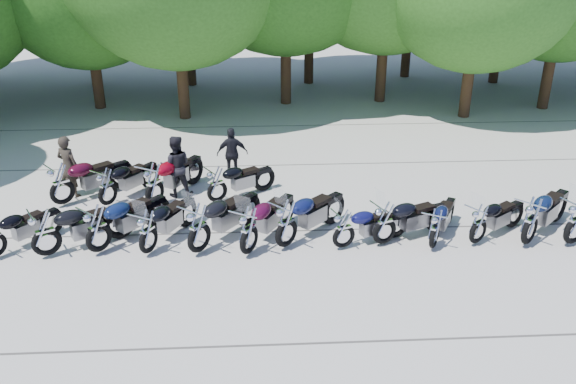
{
  "coord_description": "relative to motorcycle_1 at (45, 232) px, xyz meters",
  "views": [
    {
      "loc": [
        -0.74,
        -12.22,
        7.39
      ],
      "look_at": [
        0.0,
        1.5,
        1.1
      ],
      "focal_mm": 38.0,
      "sensor_mm": 36.0,
      "label": 1
    }
  ],
  "objects": [
    {
      "name": "motorcycle_15",
      "position": [
        2.13,
        2.59,
        0.03
      ],
      "size": [
        1.95,
        2.59,
        1.44
      ],
      "primitive_type": null,
      "rotation": [
        0.0,
        0.0,
        2.62
      ],
      "color": "maroon",
      "rests_on": "ground"
    },
    {
      "name": "motorcycle_13",
      "position": [
        -0.42,
        2.81,
        0.02
      ],
      "size": [
        2.4,
        2.19,
        1.41
      ],
      "primitive_type": null,
      "rotation": [
        0.0,
        0.0,
        2.27
      ],
      "color": "#370718",
      "rests_on": "ground"
    },
    {
      "name": "motorcycle_14",
      "position": [
        0.83,
        2.72,
        -0.06
      ],
      "size": [
        1.86,
        2.19,
        1.26
      ],
      "primitive_type": null,
      "rotation": [
        0.0,
        0.0,
        2.51
      ],
      "color": "black",
      "rests_on": "ground"
    },
    {
      "name": "motorcycle_6",
      "position": [
        5.61,
        0.13,
        0.02
      ],
      "size": [
        2.31,
        2.29,
        1.41
      ],
      "primitive_type": null,
      "rotation": [
        0.0,
        0.0,
        2.35
      ],
      "color": "#0D133A",
      "rests_on": "ground"
    },
    {
      "name": "motorcycle_10",
      "position": [
        10.27,
        0.06,
        -0.09
      ],
      "size": [
        2.11,
        1.75,
        1.2
      ],
      "primitive_type": null,
      "rotation": [
        0.0,
        0.0,
        2.18
      ],
      "color": "black",
      "rests_on": "ground"
    },
    {
      "name": "motorcycle_11",
      "position": [
        11.48,
        -0.06,
        0.03
      ],
      "size": [
        2.36,
        2.31,
        1.43
      ],
      "primitive_type": null,
      "rotation": [
        0.0,
        0.0,
        2.34
      ],
      "color": "#0B1632",
      "rests_on": "ground"
    },
    {
      "name": "rider_2",
      "position": [
        4.2,
        4.54,
        0.12
      ],
      "size": [
        0.97,
        0.47,
        1.61
      ],
      "primitive_type": "imported",
      "rotation": [
        0.0,
        0.0,
        3.23
      ],
      "color": "black",
      "rests_on": "ground"
    },
    {
      "name": "motorcycle_8",
      "position": [
        7.99,
        0.14,
        -0.04
      ],
      "size": [
        2.38,
        1.56,
        1.29
      ],
      "primitive_type": null,
      "rotation": [
        0.0,
        0.0,
        1.98
      ],
      "color": "black",
      "rests_on": "ground"
    },
    {
      "name": "motorcycle_3",
      "position": [
        2.35,
        0.02,
        -0.05
      ],
      "size": [
        1.67,
        2.32,
        1.28
      ],
      "primitive_type": null,
      "rotation": [
        0.0,
        0.0,
        2.65
      ],
      "color": "black",
      "rests_on": "ground"
    },
    {
      "name": "motorcycle_7",
      "position": [
        6.98,
        0.01,
        -0.1
      ],
      "size": [
        2.14,
        1.32,
        1.16
      ],
      "primitive_type": null,
      "rotation": [
        0.0,
        0.0,
        1.94
      ],
      "color": "#0D0E3C",
      "rests_on": "ground"
    },
    {
      "name": "motorcycle_9",
      "position": [
        9.15,
        -0.1,
        -0.1
      ],
      "size": [
        1.58,
        2.11,
        1.17
      ],
      "primitive_type": null,
      "rotation": [
        0.0,
        0.0,
        2.62
      ],
      "color": "black",
      "rests_on": "ground"
    },
    {
      "name": "motorcycle_1",
      "position": [
        0.0,
        0.0,
        0.0
      ],
      "size": [
        2.47,
        1.86,
        1.37
      ],
      "primitive_type": null,
      "rotation": [
        0.0,
        0.0,
        2.1
      ],
      "color": "black",
      "rests_on": "ground"
    },
    {
      "name": "motorcycle_16",
      "position": [
        3.82,
        2.75,
        -0.08
      ],
      "size": [
        2.18,
        1.7,
        1.22
      ],
      "primitive_type": null,
      "rotation": [
        0.0,
        0.0,
        2.13
      ],
      "color": "black",
      "rests_on": "ground"
    },
    {
      "name": "rider_0",
      "position": [
        -0.38,
        3.5,
        0.22
      ],
      "size": [
        0.78,
        0.66,
        1.81
      ],
      "primitive_type": "imported",
      "rotation": [
        0.0,
        0.0,
        2.72
      ],
      "color": "black",
      "rests_on": "ground"
    },
    {
      "name": "motorcycle_4",
      "position": [
        3.54,
        -0.02,
        0.04
      ],
      "size": [
        2.21,
        2.49,
        1.45
      ],
      "primitive_type": null,
      "rotation": [
        0.0,
        0.0,
        2.46
      ],
      "color": "black",
      "rests_on": "ground"
    },
    {
      "name": "ground",
      "position": [
        5.7,
        -0.49,
        -0.69
      ],
      "size": [
        90.0,
        90.0,
        0.0
      ],
      "primitive_type": "plane",
      "color": "#9D998E",
      "rests_on": "ground"
    },
    {
      "name": "motorcycle_2",
      "position": [
        1.17,
        0.13,
        0.01
      ],
      "size": [
        2.19,
        2.35,
        1.4
      ],
      "primitive_type": null,
      "rotation": [
        0.0,
        0.0,
        2.42
      ],
      "color": "#0E193D",
      "rests_on": "ground"
    },
    {
      "name": "motorcycle_5",
      "position": [
        4.72,
        -0.15,
        0.01
      ],
      "size": [
        1.92,
        2.48,
        1.39
      ],
      "primitive_type": null,
      "rotation": [
        0.0,
        0.0,
        2.59
      ],
      "color": "#3B0822",
      "rests_on": "ground"
    },
    {
      "name": "rider_1",
      "position": [
        2.65,
        3.37,
        0.21
      ],
      "size": [
        0.92,
        0.75,
        1.8
      ],
      "primitive_type": "imported",
      "rotation": [
        0.0,
        0.0,
        3.22
      ],
      "color": "black",
      "rests_on": "ground"
    }
  ]
}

